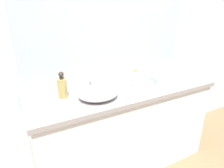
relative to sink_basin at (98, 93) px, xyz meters
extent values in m
cube|color=silver|center=(0.39, 0.39, 0.38)|extent=(6.00, 0.06, 2.60)
cube|color=white|center=(0.31, 0.07, -0.51)|extent=(1.72, 0.53, 0.84)
cube|color=gray|center=(0.31, 0.07, -0.07)|extent=(1.76, 0.57, 0.04)
cube|color=#B2BCC6|center=(0.31, 0.35, 0.55)|extent=(1.72, 0.01, 1.19)
ellipsoid|color=white|center=(0.00, 0.00, 0.00)|extent=(0.34, 0.30, 0.09)
cylinder|color=silver|center=(0.00, 0.18, 0.01)|extent=(0.03, 0.03, 0.11)
cylinder|color=silver|center=(0.00, 0.14, 0.05)|extent=(0.02, 0.09, 0.02)
sphere|color=silver|center=(0.00, 0.20, 0.08)|extent=(0.03, 0.03, 0.03)
cylinder|color=#A7924B|center=(-0.25, 0.15, 0.03)|extent=(0.08, 0.08, 0.16)
cylinder|color=#312821|center=(-0.25, 0.15, 0.12)|extent=(0.03, 0.03, 0.02)
sphere|color=#382A21|center=(-0.25, 0.15, 0.15)|extent=(0.04, 0.04, 0.04)
cylinder|color=#343530|center=(-0.25, 0.14, 0.15)|extent=(0.02, 0.02, 0.02)
cylinder|color=white|center=(0.40, 0.04, 0.03)|extent=(0.06, 0.06, 0.16)
cylinder|color=gold|center=(0.40, 0.04, 0.12)|extent=(0.04, 0.04, 0.02)
cube|color=silver|center=(0.73, 0.06, -0.02)|extent=(0.23, 0.21, 0.05)
camera|label=1|loc=(-0.59, -1.32, 0.63)|focal=30.78mm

